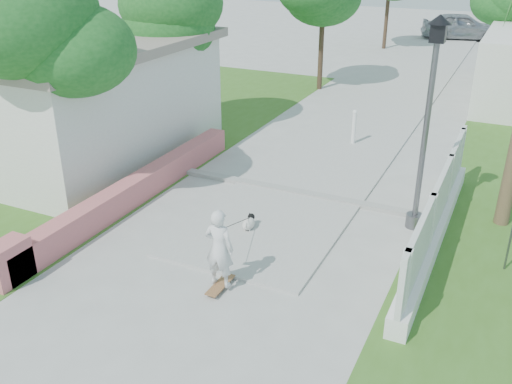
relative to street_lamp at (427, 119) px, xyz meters
The scene contains 14 objects.
ground 6.67m from the street_lamp, 117.80° to the right, with size 90.00×90.00×0.00m, color #B7B7B2.
path_strip 14.98m from the street_lamp, 101.31° to the left, with size 3.20×36.00×0.06m, color #B7B7B2.
curb 3.78m from the street_lamp, behind, with size 6.50×0.25×0.10m, color #999993.
grass_left 10.49m from the street_lamp, 165.83° to the left, with size 8.00×20.00×0.01m, color #3C6921.
pink_wall 6.83m from the street_lamp, 162.57° to the right, with size 0.45×8.20×0.80m.
house_left 10.94m from the street_lamp, behind, with size 8.40×7.40×3.23m.
lattice_fence 2.01m from the street_lamp, 44.82° to the right, with size 0.35×7.00×1.50m.
street_lamp is the anchor object (origin of this frame).
bollard 5.56m from the street_lamp, 120.96° to the left, with size 0.14×0.14×1.09m.
tree_left_near 7.92m from the street_lamp, 161.15° to the right, with size 3.60×3.60×5.28m.
tree_left_mid 8.96m from the street_lamp, 160.42° to the left, with size 3.20×3.20×4.85m.
skateboarder 4.57m from the street_lamp, 132.61° to the right, with size 0.76×2.71×1.57m.
dog 4.21m from the street_lamp, 151.70° to the right, with size 0.28×0.52×0.36m.
parked_car 25.39m from the street_lamp, 95.18° to the left, with size 1.84×4.58×1.56m, color #97999E.
Camera 1 is at (4.50, -5.83, 5.80)m, focal length 40.00 mm.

